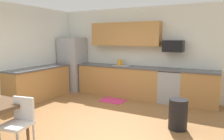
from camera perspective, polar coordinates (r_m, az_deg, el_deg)
The scene contains 18 objects.
ground_plane at distance 4.68m, azimuth -5.88°, elevation -13.85°, with size 12.00×12.00×0.00m, color olive.
wall_back at distance 6.71m, azimuth 6.60°, elevation 4.80°, with size 5.80×0.10×2.70m, color silver.
wall_left at distance 6.22m, azimuth -26.92°, elevation 3.66°, with size 0.10×5.80×2.70m, color silver.
cabinet_run_back at distance 6.68m, azimuth 1.85°, elevation -2.96°, with size 2.62×0.60×0.90m, color #AD7A42.
cabinet_run_back_right at distance 6.06m, azimuth 22.58°, elevation -4.80°, with size 0.93×0.60×0.90m, color #AD7A42.
cabinet_run_left at distance 6.58m, azimuth -18.93°, elevation -3.60°, with size 0.60×2.00×0.90m, color #AD7A42.
countertop_back at distance 6.42m, azimuth 5.40°, elevation 0.80°, with size 4.80×0.64×0.04m, color #4C4C51.
countertop_left at distance 6.50m, azimuth -19.13°, elevation 0.46°, with size 0.64×2.00×0.04m, color #4C4C51.
upper_cabinets_back at distance 6.61m, azimuth 3.52°, elevation 9.56°, with size 2.20×0.34×0.70m, color #AD7A42.
refrigerator at distance 7.46m, azimuth -10.53°, elevation 1.58°, with size 0.76×0.70×1.79m, color #9EA0A5.
oven_range at distance 6.16m, azimuth 15.48°, elevation -4.19°, with size 0.60×0.60×0.91m.
microwave at distance 6.12m, azimuth 16.09°, elevation 6.14°, with size 0.54×0.36×0.32m, color black.
sink_basin at distance 6.56m, azimuth 2.71°, elevation 0.64°, with size 0.48×0.40×0.14m, color #A5A8AD.
sink_faucet at distance 6.70m, azimuth 3.37°, elevation 2.18°, with size 0.02×0.02×0.24m, color #B2B5BA.
chair_near_table at distance 3.72m, azimuth -23.52°, elevation -12.19°, with size 0.46×0.46×0.85m.
trash_bin at distance 4.45m, azimuth 17.24°, elevation -11.24°, with size 0.36×0.36×0.60m, color black.
floor_mat at distance 6.17m, azimuth 0.14°, elevation -8.16°, with size 0.70×0.50×0.01m, color #CC3372.
kettle at distance 6.63m, azimuth 2.07°, elevation 1.95°, with size 0.14×0.14×0.20m, color orange.
Camera 1 is at (2.41, -3.59, 1.77)m, focal length 34.17 mm.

